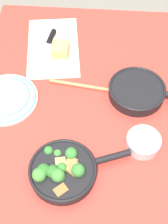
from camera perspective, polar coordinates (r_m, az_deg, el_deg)
The scene contains 10 objects.
ground_plane at distance 1.85m, azimuth 0.00°, elevation -13.50°, with size 14.00×14.00×0.00m, color slate.
dining_table_red at distance 1.27m, azimuth 0.00°, elevation -2.44°, with size 1.32×0.93×0.73m.
skillet_broccoli at distance 1.06m, azimuth -3.91°, elevation -10.63°, with size 0.23×0.34×0.08m.
skillet_eggs at distance 1.26m, azimuth 9.80°, elevation 3.79°, with size 0.23×0.37×0.05m.
wooden_spoon at distance 1.28m, azimuth 4.05°, elevation 4.13°, with size 0.08×0.38×0.02m.
parchment_sheet at distance 1.46m, azimuth -5.68°, elevation 11.79°, with size 0.42×0.28×0.00m.
grater_knife at distance 1.47m, azimuth -6.39°, elevation 12.56°, with size 0.23×0.06×0.02m.
cheese_block at distance 1.42m, azimuth -4.37°, elevation 11.40°, with size 0.09×0.07×0.04m.
dinner_plate_stack at distance 1.28m, azimuth -14.12°, elevation 2.49°, with size 0.26×0.26×0.03m.
prep_bowl_steel at distance 1.13m, azimuth 10.76°, elevation -5.47°, with size 0.12×0.12×0.05m.
Camera 1 is at (-0.68, -0.05, 1.72)m, focal length 50.00 mm.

